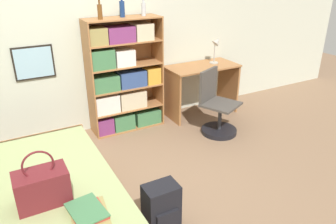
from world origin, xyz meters
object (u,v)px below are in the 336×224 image
Objects in this scene: bottle_green at (100,11)px; desk_lamp at (216,45)px; desk at (201,81)px; handbag at (42,187)px; desk_chair at (217,114)px; book_stack_on_bed at (89,214)px; bottle_brown at (122,8)px; backpack at (162,208)px; bottle_clear at (144,9)px; bed at (56,201)px; bookcase at (122,80)px.

bottle_green is 1.85m from desk_lamp.
bottle_green is 1.86m from desk.
desk is (2.59, 1.65, -0.06)m from handbag.
desk is at bearing 75.00° from desk_chair.
desk_lamp is at bearing 37.67° from book_stack_on_bed.
bottle_brown is at bearing 142.96° from desk_chair.
desk reaches higher than backpack.
bottle_green is 2.46m from backpack.
bottle_clear reaches higher than desk_lamp.
handbag is 2.30m from bottle_green.
handbag is 0.43× the size of desk.
desk_chair reaches higher than bed.
backpack is (-0.46, -2.02, -0.50)m from bookcase.
desk_lamp is at bearing 27.09° from bed.
bed is 2.24× the size of desk_chair.
bookcase is 1.74× the size of desk_chair.
desk_chair is (1.01, -0.76, -1.37)m from bottle_brown.
bottle_clear is 0.57× the size of desk_lamp.
bottle_clear is (0.28, -0.04, -0.02)m from bottle_brown.
desk_chair is at bearing -37.04° from bottle_brown.
desk reaches higher than bed.
book_stack_on_bed is at bearing -124.87° from bottle_clear.
book_stack_on_bed is 2.67m from bottle_brown.
bed is 2.58m from bottle_clear.
desk is at bearing 40.30° from book_stack_on_bed.
backpack is (-0.80, -2.01, -1.41)m from bottle_clear.
desk_chair is (2.16, 1.33, -0.19)m from book_stack_on_bed.
bookcase is (1.09, 2.07, 0.26)m from book_stack_on_bed.
bottle_green reaches higher than desk_chair.
desk is (2.34, 1.98, 0.06)m from book_stack_on_bed.
bottle_clear is 1.70m from desk_chair.
desk_chair is at bearing -44.91° from bottle_clear.
bed is at bearing -124.64° from bottle_green.
bottle_brown is at bearing 61.12° from book_stack_on_bed.
bottle_green is (-0.24, -0.03, 0.91)m from bookcase.
book_stack_on_bed is at bearing -139.70° from desk.
bottle_green is 0.28× the size of desk_chair.
handbag reaches higher than desk_chair.
bed is 0.67m from book_stack_on_bed.
bed is 3.19m from desk_lamp.
backpack is (0.63, 0.05, -0.25)m from book_stack_on_bed.
bottle_clear is (1.43, 2.06, 1.16)m from book_stack_on_bed.
desk is at bearing 29.06° from bed.
desk_chair is at bearing 39.96° from backpack.
bookcase is at bearing 177.48° from desk_lamp.
desk is (0.90, -0.08, -1.11)m from bottle_clear.
bookcase is 6.19× the size of bottle_green.
bed is 2.26m from bottle_green.
bottle_brown is (1.15, 2.09, 1.18)m from book_stack_on_bed.
book_stack_on_bed is 2.77m from bottle_clear.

